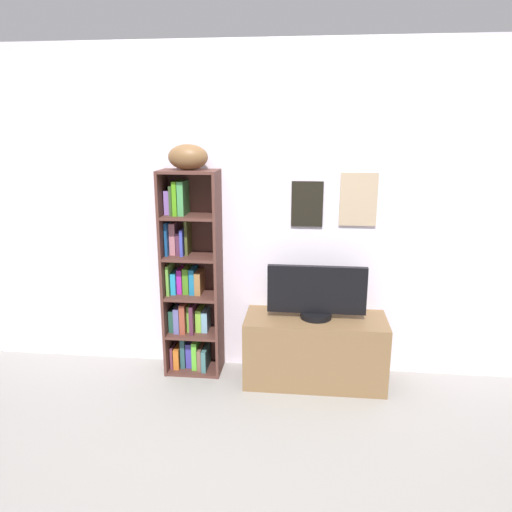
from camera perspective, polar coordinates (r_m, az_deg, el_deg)
The scene contains 6 objects.
ground at distance 3.01m, azimuth -3.40°, elevation -22.40°, with size 5.20×5.20×0.04m, color gray.
back_wall at distance 3.57m, azimuth -0.63°, elevation 4.98°, with size 4.80×0.08×2.38m.
bookshelf at distance 3.64m, azimuth -7.79°, elevation -3.16°, with size 0.41×0.27×1.52m.
football at distance 3.43m, azimuth -7.96°, elevation 11.39°, with size 0.28×0.17×0.17m, color brown.
tv_stand at distance 3.60m, azimuth 6.89°, elevation -10.85°, with size 1.00×0.42×0.49m.
television at distance 3.44m, azimuth 7.11°, elevation -4.33°, with size 0.69×0.22×0.38m.
Camera 1 is at (0.42, -2.36, 1.80)m, focal length 34.19 mm.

